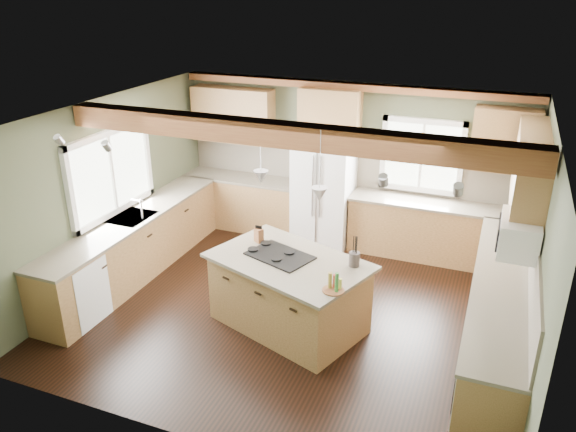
% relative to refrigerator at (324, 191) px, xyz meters
% --- Properties ---
extents(floor, '(5.60, 5.60, 0.00)m').
position_rel_refrigerator_xyz_m(floor, '(0.30, -2.12, -0.90)').
color(floor, black).
rests_on(floor, ground).
extents(ceiling, '(5.60, 5.60, 0.00)m').
position_rel_refrigerator_xyz_m(ceiling, '(0.30, -2.12, 1.70)').
color(ceiling, silver).
rests_on(ceiling, wall_back).
extents(wall_back, '(5.60, 0.00, 5.60)m').
position_rel_refrigerator_xyz_m(wall_back, '(0.30, 0.38, 0.40)').
color(wall_back, '#4D533B').
rests_on(wall_back, ground).
extents(wall_left, '(0.00, 5.00, 5.00)m').
position_rel_refrigerator_xyz_m(wall_left, '(-2.50, -2.12, 0.40)').
color(wall_left, '#4D533B').
rests_on(wall_left, ground).
extents(wall_right, '(0.00, 5.00, 5.00)m').
position_rel_refrigerator_xyz_m(wall_right, '(3.10, -2.12, 0.40)').
color(wall_right, '#4D533B').
rests_on(wall_right, ground).
extents(ceiling_beam, '(5.55, 0.26, 0.26)m').
position_rel_refrigerator_xyz_m(ceiling_beam, '(0.30, -2.49, 1.57)').
color(ceiling_beam, brown).
rests_on(ceiling_beam, ceiling).
extents(soffit_trim, '(5.55, 0.20, 0.10)m').
position_rel_refrigerator_xyz_m(soffit_trim, '(0.30, 0.28, 1.64)').
color(soffit_trim, brown).
rests_on(soffit_trim, ceiling).
extents(backsplash_back, '(5.58, 0.03, 0.58)m').
position_rel_refrigerator_xyz_m(backsplash_back, '(0.30, 0.36, 0.31)').
color(backsplash_back, brown).
rests_on(backsplash_back, wall_back).
extents(backsplash_right, '(0.03, 3.70, 0.58)m').
position_rel_refrigerator_xyz_m(backsplash_right, '(3.08, -2.07, 0.31)').
color(backsplash_right, brown).
rests_on(backsplash_right, wall_right).
extents(base_cab_back_left, '(2.02, 0.60, 0.88)m').
position_rel_refrigerator_xyz_m(base_cab_back_left, '(-1.49, 0.08, -0.46)').
color(base_cab_back_left, brown).
rests_on(base_cab_back_left, floor).
extents(counter_back_left, '(2.06, 0.64, 0.04)m').
position_rel_refrigerator_xyz_m(counter_back_left, '(-1.49, 0.08, 0.00)').
color(counter_back_left, '#433D31').
rests_on(counter_back_left, base_cab_back_left).
extents(base_cab_back_right, '(2.62, 0.60, 0.88)m').
position_rel_refrigerator_xyz_m(base_cab_back_right, '(1.79, 0.08, -0.46)').
color(base_cab_back_right, brown).
rests_on(base_cab_back_right, floor).
extents(counter_back_right, '(2.66, 0.64, 0.04)m').
position_rel_refrigerator_xyz_m(counter_back_right, '(1.79, 0.08, 0.00)').
color(counter_back_right, '#433D31').
rests_on(counter_back_right, base_cab_back_right).
extents(base_cab_left, '(0.60, 3.70, 0.88)m').
position_rel_refrigerator_xyz_m(base_cab_left, '(-2.20, -2.07, -0.46)').
color(base_cab_left, brown).
rests_on(base_cab_left, floor).
extents(counter_left, '(0.64, 3.74, 0.04)m').
position_rel_refrigerator_xyz_m(counter_left, '(-2.20, -2.07, 0.00)').
color(counter_left, '#433D31').
rests_on(counter_left, base_cab_left).
extents(base_cab_right, '(0.60, 3.70, 0.88)m').
position_rel_refrigerator_xyz_m(base_cab_right, '(2.80, -2.07, -0.46)').
color(base_cab_right, brown).
rests_on(base_cab_right, floor).
extents(counter_right, '(0.64, 3.74, 0.04)m').
position_rel_refrigerator_xyz_m(counter_right, '(2.80, -2.07, 0.00)').
color(counter_right, '#433D31').
rests_on(counter_right, base_cab_right).
extents(upper_cab_back_left, '(1.40, 0.35, 0.90)m').
position_rel_refrigerator_xyz_m(upper_cab_back_left, '(-1.69, 0.21, 1.05)').
color(upper_cab_back_left, brown).
rests_on(upper_cab_back_left, wall_back).
extents(upper_cab_over_fridge, '(0.96, 0.35, 0.70)m').
position_rel_refrigerator_xyz_m(upper_cab_over_fridge, '(-0.00, 0.21, 1.25)').
color(upper_cab_over_fridge, brown).
rests_on(upper_cab_over_fridge, wall_back).
extents(upper_cab_right, '(0.35, 2.20, 0.90)m').
position_rel_refrigerator_xyz_m(upper_cab_right, '(2.92, -1.22, 1.05)').
color(upper_cab_right, brown).
rests_on(upper_cab_right, wall_right).
extents(upper_cab_back_corner, '(0.90, 0.35, 0.90)m').
position_rel_refrigerator_xyz_m(upper_cab_back_corner, '(2.60, 0.21, 1.05)').
color(upper_cab_back_corner, brown).
rests_on(upper_cab_back_corner, wall_back).
extents(window_left, '(0.04, 1.60, 1.05)m').
position_rel_refrigerator_xyz_m(window_left, '(-2.48, -2.07, 0.65)').
color(window_left, white).
rests_on(window_left, wall_left).
extents(window_back, '(1.10, 0.04, 1.00)m').
position_rel_refrigerator_xyz_m(window_back, '(1.45, 0.36, 0.65)').
color(window_back, white).
rests_on(window_back, wall_back).
extents(sink, '(0.50, 0.65, 0.03)m').
position_rel_refrigerator_xyz_m(sink, '(-2.20, -2.07, 0.01)').
color(sink, '#262628').
rests_on(sink, counter_left).
extents(faucet, '(0.02, 0.02, 0.28)m').
position_rel_refrigerator_xyz_m(faucet, '(-2.02, -2.07, 0.15)').
color(faucet, '#B2B2B7').
rests_on(faucet, sink).
extents(dishwasher, '(0.60, 0.60, 0.84)m').
position_rel_refrigerator_xyz_m(dishwasher, '(-2.19, -3.37, -0.47)').
color(dishwasher, white).
rests_on(dishwasher, floor).
extents(oven, '(0.60, 0.72, 0.84)m').
position_rel_refrigerator_xyz_m(oven, '(2.79, -3.37, -0.47)').
color(oven, white).
rests_on(oven, floor).
extents(microwave, '(0.40, 0.70, 0.38)m').
position_rel_refrigerator_xyz_m(microwave, '(2.88, -2.17, 0.65)').
color(microwave, white).
rests_on(microwave, wall_right).
extents(pendant_left, '(0.18, 0.18, 0.16)m').
position_rel_refrigerator_xyz_m(pendant_left, '(-0.04, -2.34, 0.98)').
color(pendant_left, '#B2B2B7').
rests_on(pendant_left, ceiling).
extents(pendant_right, '(0.18, 0.18, 0.16)m').
position_rel_refrigerator_xyz_m(pendant_right, '(0.79, -2.63, 0.98)').
color(pendant_right, '#B2B2B7').
rests_on(pendant_right, ceiling).
extents(refrigerator, '(0.90, 0.74, 1.80)m').
position_rel_refrigerator_xyz_m(refrigerator, '(0.00, 0.00, 0.00)').
color(refrigerator, white).
rests_on(refrigerator, floor).
extents(island, '(2.02, 1.61, 0.88)m').
position_rel_refrigerator_xyz_m(island, '(0.37, -2.49, -0.46)').
color(island, brown).
rests_on(island, floor).
extents(island_top, '(2.18, 1.76, 0.04)m').
position_rel_refrigerator_xyz_m(island_top, '(0.37, -2.49, 0.00)').
color(island_top, '#433D31').
rests_on(island_top, island).
extents(cooktop, '(0.89, 0.74, 0.02)m').
position_rel_refrigerator_xyz_m(cooktop, '(0.23, -2.44, 0.03)').
color(cooktop, black).
rests_on(cooktop, island_top).
extents(knife_block, '(0.14, 0.13, 0.18)m').
position_rel_refrigerator_xyz_m(knife_block, '(-0.17, -2.15, 0.11)').
color(knife_block, brown).
rests_on(knife_block, island_top).
extents(utensil_crock, '(0.18, 0.18, 0.17)m').
position_rel_refrigerator_xyz_m(utensil_crock, '(1.14, -2.34, 0.11)').
color(utensil_crock, '#3C3430').
rests_on(utensil_crock, island_top).
extents(bottle_tray, '(0.34, 0.34, 0.22)m').
position_rel_refrigerator_xyz_m(bottle_tray, '(1.09, -2.98, 0.13)').
color(bottle_tray, '#5B301B').
rests_on(bottle_tray, island_top).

